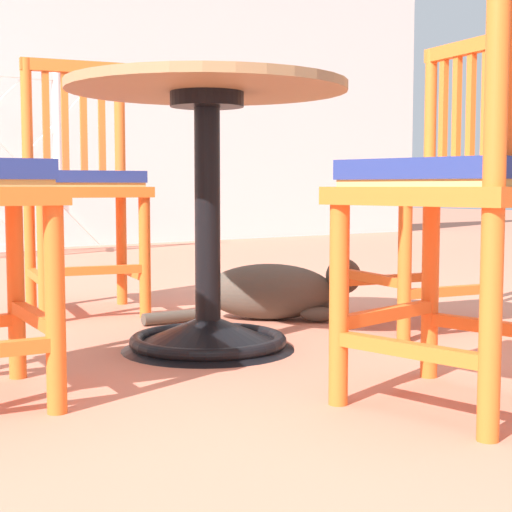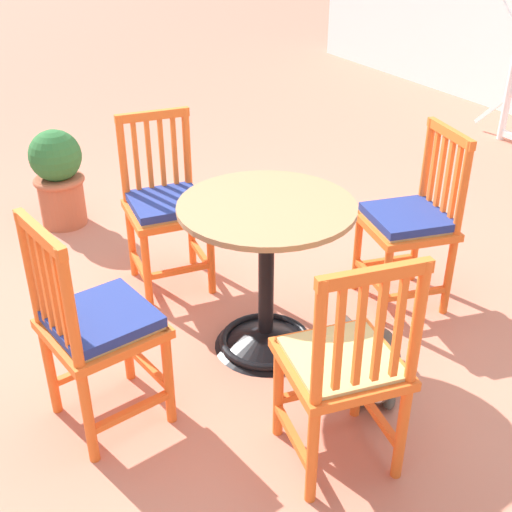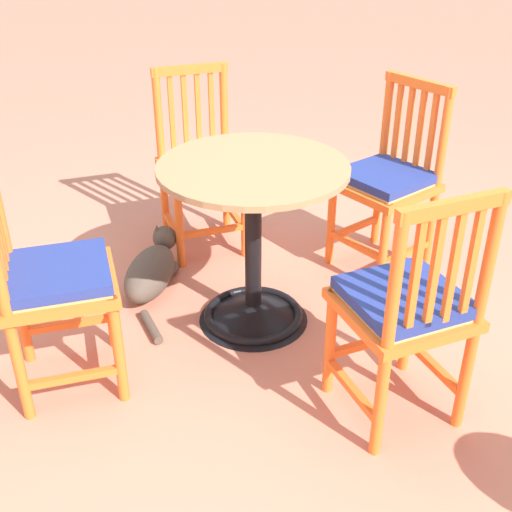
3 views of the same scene
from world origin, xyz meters
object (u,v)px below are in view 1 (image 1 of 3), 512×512
orange_chair_near_fence (83,188)px  orange_chair_by_planter (468,188)px  orange_chair_tucked_in (426,192)px  tabby_cat (280,292)px  cafe_table (208,247)px

orange_chair_near_fence → orange_chair_by_planter: bearing=-85.9°
orange_chair_tucked_in → orange_chair_near_fence: 1.20m
orange_chair_near_fence → orange_chair_by_planter: size_ratio=1.00×
orange_chair_near_fence → tabby_cat: (0.47, -0.54, -0.35)m
orange_chair_tucked_in → tabby_cat: (-0.28, 0.40, -0.34)m
cafe_table → orange_chair_near_fence: bearing=90.2°
cafe_table → orange_chair_near_fence: 0.84m
orange_chair_tucked_in → cafe_table: bearing=171.4°
orange_chair_tucked_in → orange_chair_by_planter: bearing=-132.7°
cafe_table → orange_chair_tucked_in: (0.74, -0.11, 0.15)m
tabby_cat → orange_chair_near_fence: bearing=131.3°
orange_chair_tucked_in → orange_chair_near_fence: (-0.75, 0.93, 0.01)m
cafe_table → tabby_cat: (0.47, 0.28, -0.19)m
cafe_table → orange_chair_near_fence: orange_chair_near_fence is taller
tabby_cat → cafe_table: bearing=-148.9°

